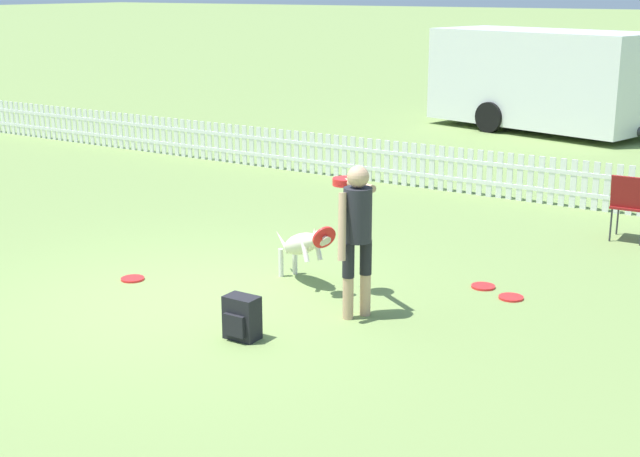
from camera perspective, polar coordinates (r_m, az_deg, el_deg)
The scene contains 10 objects.
ground_plane at distance 9.48m, azimuth -8.31°, elevation -4.56°, with size 240.00×240.00×0.00m, color olive.
handler_person at distance 8.69m, azimuth 2.32°, elevation 0.38°, with size 0.77×0.95×1.53m.
leaping_dog at distance 9.71m, azimuth -1.05°, elevation -1.00°, with size 1.14×0.71×0.78m.
frisbee_near_handler at distance 9.92m, azimuth 10.40°, elevation -3.67°, with size 0.26×0.26×0.02m.
frisbee_near_dog at distance 9.64m, azimuth 12.13°, elevation -4.34°, with size 0.26×0.26×0.02m.
frisbee_midfield at distance 10.23m, azimuth -11.90°, elevation -3.17°, with size 0.26×0.26×0.02m.
backpack_on_grass at distance 8.36m, azimuth -5.04°, elevation -5.72°, with size 0.32×0.25×0.42m.
picket_fence at distance 14.41m, azimuth 7.76°, elevation 3.85°, with size 24.50×0.04×0.72m.
folding_chair_center at distance 12.02m, azimuth 19.23°, elevation 1.63°, with size 0.46×0.49×0.88m.
equipment_trailer at distance 20.84m, azimuth 14.01°, elevation 9.33°, with size 5.76×3.23×2.23m.
Camera 1 is at (5.89, -6.70, 3.20)m, focal length 50.00 mm.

